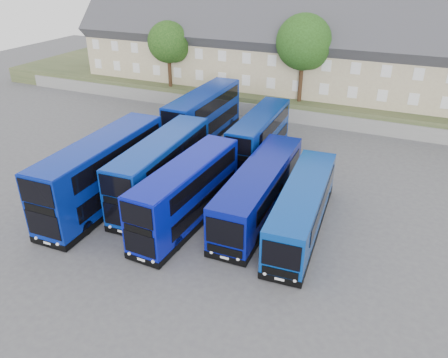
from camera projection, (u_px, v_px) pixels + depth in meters
ground at (164, 231)px, 28.98m from camera, size 120.00×120.00×0.00m
retaining_wall at (277, 113)px, 48.10m from camera, size 70.00×0.40×1.50m
earth_bank at (301, 89)px, 56.10m from camera, size 80.00×20.00×2.00m
terrace_row at (322, 52)px, 49.20m from camera, size 60.00×10.40×11.20m
dd_front_left at (103, 173)px, 31.23m from camera, size 3.16×12.41×4.90m
dd_front_mid at (162, 170)px, 32.11m from camera, size 3.14×11.55×4.55m
dd_front_right at (187, 194)px, 29.13m from camera, size 2.92×10.89×4.29m
dd_rear_left at (204, 116)px, 42.57m from camera, size 2.73×11.77×4.67m
dd_rear_right at (259, 138)px, 38.11m from camera, size 2.73×10.68×4.22m
coach_east_a at (259, 191)px, 30.39m from camera, size 2.97×12.78×3.48m
coach_east_b at (302, 209)px, 28.47m from camera, size 3.25×11.99×3.24m
tree_west at (170, 44)px, 51.13m from camera, size 4.80×4.80×7.65m
tree_mid at (305, 44)px, 45.27m from camera, size 5.76×5.76×9.18m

